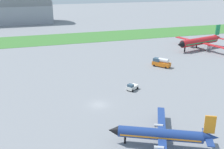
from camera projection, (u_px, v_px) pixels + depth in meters
name	position (u px, v px, depth m)	size (l,w,h in m)	color
ground_plane	(98.00, 105.00, 67.73)	(600.00, 600.00, 0.00)	gray
grass_taxiway_strip	(57.00, 39.00, 142.61)	(360.00, 28.00, 0.08)	#3D7533
airplane_foreground_turboprop	(162.00, 134.00, 49.86)	(19.04, 21.89, 7.12)	navy
airplane_parked_jet_far	(200.00, 41.00, 120.57)	(27.89, 28.22, 10.13)	red
pushback_tug_midfield	(132.00, 87.00, 76.45)	(3.99, 3.51, 1.95)	white
fuel_truck_by_runway	(161.00, 62.00, 96.79)	(5.86, 6.62, 3.29)	orange
hangar_distant	(11.00, 3.00, 190.10)	(55.51, 24.99, 30.01)	#9399A3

